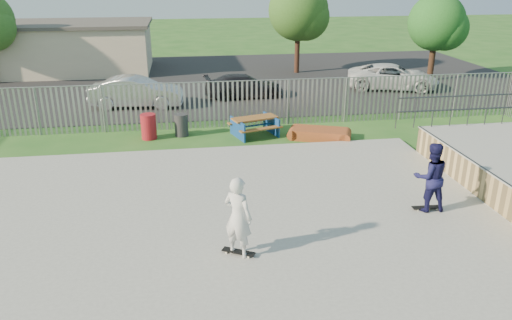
{
  "coord_description": "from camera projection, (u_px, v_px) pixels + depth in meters",
  "views": [
    {
      "loc": [
        -0.88,
        -11.7,
        6.42
      ],
      "look_at": [
        1.16,
        2.0,
        1.1
      ],
      "focal_mm": 35.0,
      "sensor_mm": 36.0,
      "label": 1
    }
  ],
  "objects": [
    {
      "name": "tree_mid",
      "position": [
        298.0,
        11.0,
        31.55
      ],
      "size": [
        3.79,
        3.79,
        5.86
      ],
      "color": "#392117",
      "rests_on": "ground"
    },
    {
      "name": "trash_bin_red",
      "position": [
        149.0,
        127.0,
        19.98
      ],
      "size": [
        0.61,
        0.61,
        1.02
      ],
      "primitive_type": "cylinder",
      "color": "maroon",
      "rests_on": "ground"
    },
    {
      "name": "picnic_table",
      "position": [
        255.0,
        126.0,
        20.4
      ],
      "size": [
        2.19,
        1.98,
        0.77
      ],
      "rotation": [
        0.0,
        0.0,
        0.3
      ],
      "color": "brown",
      "rests_on": "ground"
    },
    {
      "name": "tree_right",
      "position": [
        436.0,
        23.0,
        29.47
      ],
      "size": [
        3.33,
        3.33,
        5.13
      ],
      "color": "#392316",
      "rests_on": "ground"
    },
    {
      "name": "parking_lot",
      "position": [
        197.0,
        80.0,
        30.76
      ],
      "size": [
        40.0,
        18.0,
        0.02
      ],
      "primitive_type": "cube",
      "color": "black",
      "rests_on": "ground"
    },
    {
      "name": "car_dark",
      "position": [
        244.0,
        86.0,
        26.38
      ],
      "size": [
        4.27,
        1.99,
        1.21
      ],
      "primitive_type": "imported",
      "rotation": [
        0.0,
        0.0,
        1.64
      ],
      "color": "black",
      "rests_on": "parking_lot"
    },
    {
      "name": "ground",
      "position": [
        224.0,
        228.0,
        13.22
      ],
      "size": [
        120.0,
        120.0,
        0.0
      ],
      "primitive_type": "plane",
      "color": "#24591E",
      "rests_on": "ground"
    },
    {
      "name": "funbox",
      "position": [
        319.0,
        134.0,
        20.06
      ],
      "size": [
        2.32,
        1.73,
        0.42
      ],
      "rotation": [
        0.0,
        0.0,
        -0.37
      ],
      "color": "brown",
      "rests_on": "ground"
    },
    {
      "name": "concrete_slab",
      "position": [
        224.0,
        225.0,
        13.19
      ],
      "size": [
        15.0,
        12.0,
        0.15
      ],
      "primitive_type": "cube",
      "color": "gray",
      "rests_on": "ground"
    },
    {
      "name": "car_white",
      "position": [
        393.0,
        77.0,
        28.18
      ],
      "size": [
        5.46,
        3.61,
        1.39
      ],
      "primitive_type": "imported",
      "rotation": [
        0.0,
        0.0,
        1.29
      ],
      "color": "silver",
      "rests_on": "parking_lot"
    },
    {
      "name": "fence",
      "position": [
        240.0,
        136.0,
        17.23
      ],
      "size": [
        26.04,
        16.02,
        2.0
      ],
      "color": "gray",
      "rests_on": "ground"
    },
    {
      "name": "skater_white",
      "position": [
        238.0,
        217.0,
        11.37
      ],
      "size": [
        0.85,
        0.81,
        1.96
      ],
      "primitive_type": "imported",
      "rotation": [
        0.0,
        0.0,
        2.46
      ],
      "color": "silver",
      "rests_on": "concrete_slab"
    },
    {
      "name": "building",
      "position": [
        71.0,
        47.0,
        32.78
      ],
      "size": [
        10.4,
        6.4,
        3.2
      ],
      "color": "beige",
      "rests_on": "ground"
    },
    {
      "name": "car_silver",
      "position": [
        137.0,
        92.0,
        24.48
      ],
      "size": [
        4.64,
        2.0,
        1.48
      ],
      "primitive_type": "imported",
      "rotation": [
        0.0,
        0.0,
        1.47
      ],
      "color": "silver",
      "rests_on": "parking_lot"
    },
    {
      "name": "skater_navy",
      "position": [
        430.0,
        177.0,
        13.55
      ],
      "size": [
        0.98,
        0.78,
        1.96
      ],
      "primitive_type": "imported",
      "rotation": [
        0.0,
        0.0,
        3.1
      ],
      "color": "#151441",
      "rests_on": "concrete_slab"
    },
    {
      "name": "skateboard_a",
      "position": [
        426.0,
        208.0,
        13.89
      ],
      "size": [
        0.81,
        0.23,
        0.08
      ],
      "rotation": [
        0.0,
        0.0,
        -0.04
      ],
      "color": "black",
      "rests_on": "concrete_slab"
    },
    {
      "name": "trash_bin_grey",
      "position": [
        181.0,
        125.0,
        20.35
      ],
      "size": [
        0.55,
        0.55,
        0.91
      ],
      "primitive_type": "cylinder",
      "color": "#2A2A2D",
      "rests_on": "ground"
    },
    {
      "name": "skateboard_b",
      "position": [
        239.0,
        253.0,
        11.7
      ],
      "size": [
        0.8,
        0.56,
        0.08
      ],
      "rotation": [
        0.0,
        0.0,
        -0.51
      ],
      "color": "black",
      "rests_on": "concrete_slab"
    }
  ]
}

